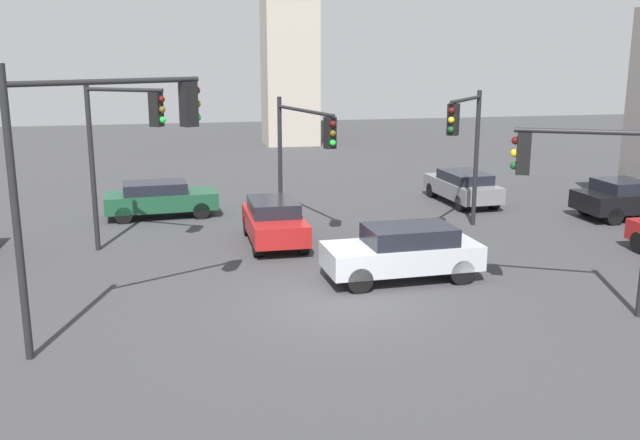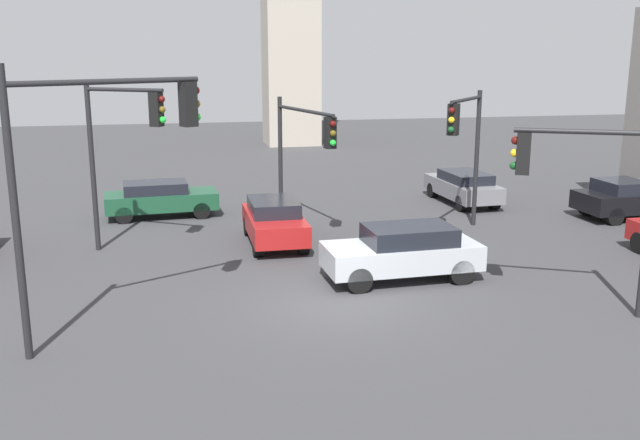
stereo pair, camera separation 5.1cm
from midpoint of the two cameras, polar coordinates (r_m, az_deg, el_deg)
The scene contains 11 objects.
ground_plane at distance 17.98m, azimuth 1.65°, elevation -6.73°, with size 94.65×94.65×0.00m, color #38383A.
traffic_light_0 at distance 22.40m, azimuth -15.44°, elevation 6.65°, with size 2.40×1.56×5.28m.
traffic_light_1 at distance 24.52m, azimuth 11.64°, elevation 6.75°, with size 2.18×2.56×4.85m.
traffic_light_2 at distance 17.75m, azimuth 20.35°, elevation 3.16°, with size 2.94×1.60×4.60m.
traffic_light_3 at distance 24.54m, azimuth -1.19°, elevation 6.52°, with size 1.26×4.44×4.55m.
traffic_light_4 at distance 15.64m, azimuth -17.01°, elevation 5.52°, with size 3.85×2.14×5.96m.
car_1 at distance 27.71m, azimuth -12.64°, elevation 1.72°, with size 4.27×1.97×1.36m.
car_2 at distance 19.73m, azimuth 6.76°, elevation -2.52°, with size 4.32×1.95×1.52m.
car_3 at distance 30.06m, azimuth 11.45°, elevation 2.67°, with size 1.89×4.27×1.35m.
car_5 at distance 23.28m, azimuth -3.62°, elevation -0.07°, with size 1.73×3.94×1.45m.
car_6 at distance 29.41m, azimuth 23.93°, elevation 1.66°, with size 4.48×2.14×1.48m.
Camera 2 is at (-3.95, -16.41, 6.19)m, focal length 39.96 mm.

